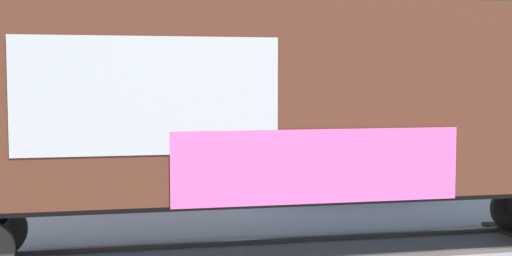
{
  "coord_description": "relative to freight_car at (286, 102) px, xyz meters",
  "views": [
    {
      "loc": [
        -2.96,
        -11.18,
        2.97
      ],
      "look_at": [
        -1.27,
        1.81,
        2.0
      ],
      "focal_mm": 47.48,
      "sensor_mm": 36.0,
      "label": 1
    }
  ],
  "objects": [
    {
      "name": "ground_plane",
      "position": [
        0.99,
        0.0,
        -2.57
      ],
      "size": [
        260.0,
        260.0,
        0.0
      ],
      "primitive_type": "plane",
      "color": "#B2B5BC"
    },
    {
      "name": "track",
      "position": [
        -0.01,
        0.0,
        -2.53
      ],
      "size": [
        59.95,
        6.19,
        0.08
      ],
      "color": "#4C4742",
      "rests_on": "ground_plane"
    },
    {
      "name": "freight_car",
      "position": [
        0.0,
        0.0,
        0.0
      ],
      "size": [
        17.0,
        4.22,
        4.39
      ],
      "color": "#472316",
      "rests_on": "ground_plane"
    },
    {
      "name": "flagpole",
      "position": [
        -2.31,
        12.76,
        2.27
      ],
      "size": [
        0.28,
        1.45,
        7.58
      ],
      "color": "silver",
      "rests_on": "ground_plane"
    },
    {
      "name": "hillside",
      "position": [
        1.0,
        78.27,
        4.18
      ],
      "size": [
        147.3,
        42.37,
        17.49
      ],
      "color": "silver",
      "rests_on": "ground_plane"
    },
    {
      "name": "parked_car_red",
      "position": [
        -3.09,
        5.89,
        -1.68
      ],
      "size": [
        4.77,
        2.26,
        1.77
      ],
      "color": "#B21E1E",
      "rests_on": "ground_plane"
    },
    {
      "name": "parked_car_blue",
      "position": [
        2.43,
        5.49,
        -1.67
      ],
      "size": [
        4.45,
        2.26,
        1.77
      ],
      "color": "navy",
      "rests_on": "ground_plane"
    }
  ]
}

